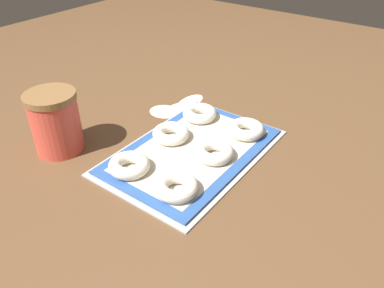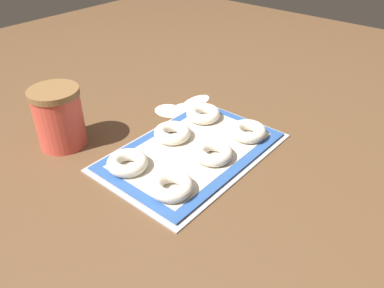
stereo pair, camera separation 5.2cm
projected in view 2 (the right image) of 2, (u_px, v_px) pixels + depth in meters
The scene contains 13 objects.
ground_plane at pixel (191, 154), 0.95m from camera, with size 2.80×2.80×0.00m, color brown.
baking_tray at pixel (192, 151), 0.95m from camera, with size 0.46×0.31×0.01m.
baking_mat at pixel (192, 150), 0.95m from camera, with size 0.44×0.28×0.00m.
bagel_front_left at pixel (171, 186), 0.81m from camera, with size 0.10×0.10×0.03m.
bagel_front_center at pixel (213, 153), 0.91m from camera, with size 0.10×0.10×0.03m.
bagel_front_right at pixel (248, 131), 0.99m from camera, with size 0.10×0.10×0.03m.
bagel_back_left at pixel (128, 163), 0.88m from camera, with size 0.10×0.10×0.03m.
bagel_back_center at pixel (172, 133), 0.98m from camera, with size 0.10×0.10×0.03m.
bagel_back_right at pixel (203, 114), 1.07m from camera, with size 0.10×0.10×0.03m.
flour_canister at pixel (59, 117), 0.95m from camera, with size 0.12×0.12×0.16m.
flour_patch_near at pixel (181, 108), 1.15m from camera, with size 0.09×0.05×0.00m.
flour_patch_far at pixel (169, 110), 1.14m from camera, with size 0.08×0.09×0.00m.
flour_patch_side at pixel (196, 101), 1.19m from camera, with size 0.11×0.06×0.00m.
Camera 2 is at (-0.59, -0.50, 0.55)m, focal length 35.00 mm.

